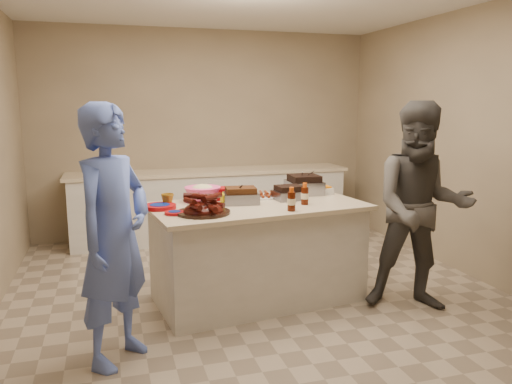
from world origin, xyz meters
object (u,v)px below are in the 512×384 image
object	(u,v)px
plastic_cup	(168,205)
rib_platter	(203,214)
guest_blue	(120,358)
mustard_bottle	(223,205)
guest_gray	(415,307)
bbq_bottle_b	(305,204)
bbq_bottle_a	(291,211)
island	(258,299)
roasting_pan	(304,194)
coleslaw_bowl	(203,201)

from	to	relation	value
plastic_cup	rib_platter	bearing A→B (deg)	-59.83
guest_blue	rib_platter	bearing A→B (deg)	-14.39
mustard_bottle	guest_gray	bearing A→B (deg)	-21.13
bbq_bottle_b	guest_gray	bearing A→B (deg)	-26.75
rib_platter	bbq_bottle_a	bearing A→B (deg)	-8.17
mustard_bottle	guest_blue	distance (m)	1.50
island	bbq_bottle_a	bearing A→B (deg)	-68.39
guest_gray	island	bearing A→B (deg)	179.63
island	roasting_pan	size ratio (longest dim) A/B	5.82
coleslaw_bowl	plastic_cup	size ratio (longest dim) A/B	2.95
island	coleslaw_bowl	bearing A→B (deg)	141.71
bbq_bottle_b	guest_blue	distance (m)	1.95
roasting_pan	coleslaw_bowl	bearing A→B (deg)	-173.41
island	coleslaw_bowl	world-z (taller)	coleslaw_bowl
plastic_cup	coleslaw_bowl	bearing A→B (deg)	16.64
bbq_bottle_a	guest_gray	distance (m)	1.41
bbq_bottle_b	guest_gray	size ratio (longest dim) A/B	0.11
mustard_bottle	plastic_cup	world-z (taller)	mustard_bottle
coleslaw_bowl	island	bearing A→B (deg)	-31.14
roasting_pan	bbq_bottle_a	xyz separation A→B (m)	(-0.39, -0.69, 0.00)
rib_platter	plastic_cup	size ratio (longest dim) A/B	3.90
coleslaw_bowl	guest_gray	size ratio (longest dim) A/B	0.18
bbq_bottle_b	rib_platter	bearing A→B (deg)	-173.21
mustard_bottle	plastic_cup	xyz separation A→B (m)	(-0.46, 0.13, 0.00)
bbq_bottle_a	guest_blue	bearing A→B (deg)	-163.78
island	guest_blue	distance (m)	1.44
guest_blue	guest_gray	bearing A→B (deg)	-46.47
mustard_bottle	coleslaw_bowl	bearing A→B (deg)	120.41
mustard_bottle	plastic_cup	bearing A→B (deg)	164.09
island	plastic_cup	size ratio (longest dim) A/B	16.73
bbq_bottle_b	coleslaw_bowl	bearing A→B (deg)	154.57
guest_blue	mustard_bottle	bearing A→B (deg)	-10.16
coleslaw_bowl	guest_gray	bearing A→B (deg)	-26.11
island	guest_blue	xyz separation A→B (m)	(-1.23, -0.75, 0.00)
bbq_bottle_b	guest_blue	world-z (taller)	bbq_bottle_b
roasting_pan	bbq_bottle_b	bearing A→B (deg)	-109.77
bbq_bottle_b	mustard_bottle	world-z (taller)	bbq_bottle_b
coleslaw_bowl	plastic_cup	world-z (taller)	coleslaw_bowl
rib_platter	coleslaw_bowl	xyz separation A→B (m)	(0.09, 0.50, 0.00)
coleslaw_bowl	guest_gray	distance (m)	2.09
rib_platter	mustard_bottle	distance (m)	0.35
plastic_cup	guest_blue	bearing A→B (deg)	-116.76
mustard_bottle	guest_blue	xyz separation A→B (m)	(-0.92, -0.79, -0.88)
island	bbq_bottle_a	xyz separation A→B (m)	(0.19, -0.34, 0.88)
roasting_pan	guest_gray	world-z (taller)	roasting_pan
bbq_bottle_b	plastic_cup	distance (m)	1.19
rib_platter	roasting_pan	xyz separation A→B (m)	(1.11, 0.59, 0.00)
island	rib_platter	bearing A→B (deg)	-162.78
bbq_bottle_b	plastic_cup	world-z (taller)	bbq_bottle_b
island	bbq_bottle_b	distance (m)	0.97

